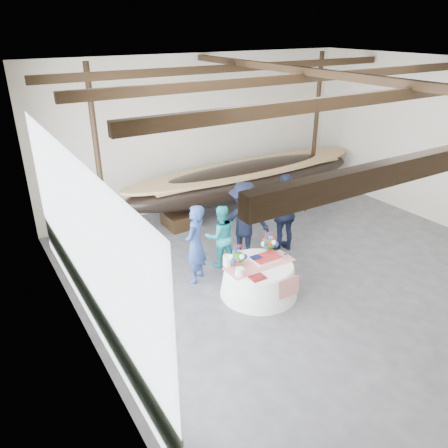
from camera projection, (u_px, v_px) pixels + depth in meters
floor at (336, 290)px, 9.47m from camera, size 10.00×12.00×0.01m
wall_back at (200, 133)px, 13.15m from camera, size 10.00×0.02×4.50m
wall_left at (95, 259)px, 6.13m from camera, size 0.02×12.00×4.50m
ceiling at (364, 71)px, 7.58m from camera, size 10.00×12.00×0.01m
pavilion_structure at (328, 95)px, 8.41m from camera, size 9.80×11.76×4.50m
open_bay at (83, 255)px, 7.10m from camera, size 0.03×7.00×3.20m
longboat_display at (248, 180)px, 13.15m from camera, size 7.95×1.59×1.49m
banquet_table at (259, 279)px, 9.20m from camera, size 1.64×1.64×0.71m
tabletop_items at (254, 254)px, 9.13m from camera, size 1.52×1.02×0.40m
guest_woman_blue at (195, 244)px, 9.46m from camera, size 0.78×0.75×1.80m
guest_woman_teal at (221, 236)px, 10.12m from camera, size 0.85×0.73×1.52m
guest_man_left at (244, 221)px, 10.35m from camera, size 1.45×1.20×1.96m
guest_man_right at (285, 213)px, 10.73m from camera, size 1.23×0.64×2.01m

